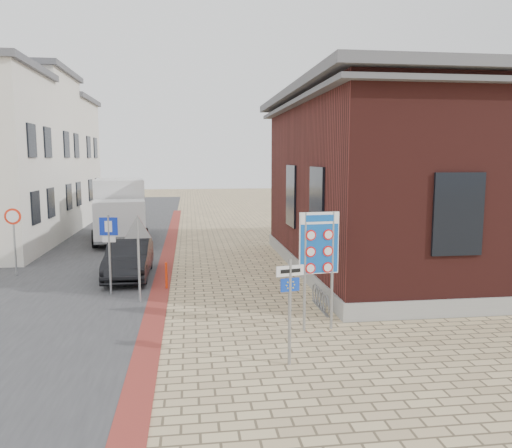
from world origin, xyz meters
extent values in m
plane|color=tan|center=(0.00, 0.00, 0.00)|extent=(120.00, 120.00, 0.00)
cube|color=#38383A|center=(-5.50, 15.00, 0.01)|extent=(7.00, 60.00, 0.02)
cube|color=maroon|center=(-2.00, 10.00, 0.01)|extent=(0.60, 40.00, 0.02)
cube|color=gray|center=(9.00, 7.00, 0.25)|extent=(12.15, 12.15, 0.50)
cube|color=#451916|center=(9.00, 7.00, 3.50)|extent=(12.00, 12.00, 6.00)
cube|color=#525358|center=(9.00, 7.00, 6.65)|extent=(13.00, 13.00, 0.30)
cube|color=#525358|center=(9.00, 7.00, 6.25)|extent=(12.70, 12.70, 0.15)
cube|color=black|center=(2.98, 4.00, 2.80)|extent=(0.12, 1.60, 2.40)
cube|color=black|center=(2.98, 8.00, 2.80)|extent=(0.12, 1.60, 2.40)
cube|color=black|center=(6.00, 0.98, 2.80)|extent=(1.40, 0.12, 2.20)
cube|color=black|center=(-7.48, 10.80, 2.20)|extent=(0.10, 1.10, 1.40)
cube|color=black|center=(-7.48, 13.20, 2.20)|extent=(0.10, 1.10, 1.40)
cube|color=black|center=(-7.48, 10.80, 5.00)|extent=(0.10, 1.10, 1.40)
cube|color=black|center=(-7.48, 13.20, 5.00)|extent=(0.10, 1.10, 1.40)
cube|color=silver|center=(-11.00, 18.00, 4.40)|extent=(7.00, 6.00, 8.80)
cube|color=#525358|center=(-11.00, 18.00, 8.95)|extent=(7.40, 6.40, 0.30)
cube|color=black|center=(-7.48, 16.80, 2.20)|extent=(0.10, 1.10, 1.40)
cube|color=black|center=(-7.48, 19.20, 2.20)|extent=(0.10, 1.10, 1.40)
cube|color=black|center=(-7.48, 16.80, 5.00)|extent=(0.10, 1.10, 1.40)
cube|color=black|center=(-7.48, 19.20, 5.00)|extent=(0.10, 1.10, 1.40)
cube|color=silver|center=(-11.00, 24.00, 4.00)|extent=(7.00, 6.00, 8.00)
cube|color=#525358|center=(-11.00, 24.00, 8.15)|extent=(7.40, 6.40, 0.30)
cube|color=black|center=(-7.48, 22.80, 2.20)|extent=(0.10, 1.10, 1.40)
cube|color=black|center=(-7.48, 25.20, 2.20)|extent=(0.10, 1.10, 1.40)
cube|color=black|center=(-7.48, 22.80, 5.00)|extent=(0.10, 1.10, 1.40)
cube|color=black|center=(-7.48, 25.20, 5.00)|extent=(0.10, 1.10, 1.40)
torus|color=slate|center=(2.65, 1.60, 0.28)|extent=(0.04, 0.60, 0.60)
torus|color=slate|center=(2.65, 1.90, 0.28)|extent=(0.04, 0.60, 0.60)
torus|color=slate|center=(2.65, 2.20, 0.28)|extent=(0.04, 0.60, 0.60)
torus|color=slate|center=(2.65, 2.50, 0.28)|extent=(0.04, 0.60, 0.60)
torus|color=slate|center=(2.65, 2.80, 0.28)|extent=(0.04, 0.60, 0.60)
cube|color=slate|center=(2.65, 2.20, 0.02)|extent=(0.08, 1.60, 0.04)
imported|color=black|center=(-3.20, 6.88, 0.68)|extent=(1.46, 4.15, 1.37)
cube|color=slate|center=(-4.57, 15.03, 0.50)|extent=(3.05, 6.26, 0.28)
cube|color=silver|center=(-4.31, 12.93, 1.39)|extent=(2.55, 2.16, 1.78)
cube|color=black|center=(-4.21, 12.10, 1.73)|extent=(2.11, 0.33, 0.89)
cube|color=silver|center=(-4.69, 16.03, 1.95)|extent=(2.92, 4.28, 2.45)
cylinder|color=black|center=(-5.51, 13.12, 0.45)|extent=(0.38, 0.92, 0.89)
cylinder|color=black|center=(-3.19, 13.40, 0.45)|extent=(0.38, 0.92, 0.89)
cylinder|color=black|center=(-5.94, 16.66, 0.45)|extent=(0.38, 0.92, 0.89)
cylinder|color=black|center=(-3.62, 16.94, 0.45)|extent=(0.38, 0.92, 0.89)
cylinder|color=gray|center=(1.77, 0.46, 1.49)|extent=(0.07, 0.07, 2.97)
cylinder|color=gray|center=(2.48, 0.54, 1.49)|extent=(0.07, 0.07, 2.97)
cube|color=white|center=(2.13, 0.50, 2.20)|extent=(1.01, 0.15, 1.53)
cube|color=#0E51AD|center=(2.13, 0.50, 2.20)|extent=(0.97, 0.15, 1.49)
cube|color=white|center=(2.13, 0.50, 2.82)|extent=(0.97, 0.15, 0.29)
cylinder|color=gray|center=(1.00, -1.50, 1.12)|extent=(0.07, 0.07, 2.24)
cube|color=white|center=(1.00, -1.50, 1.99)|extent=(0.60, 0.18, 0.21)
cube|color=#0F38B7|center=(1.00, -1.50, 1.70)|extent=(0.41, 0.13, 0.27)
cylinder|color=gray|center=(-3.50, 4.50, 1.26)|extent=(0.07, 0.07, 2.53)
cube|color=#0F2CBF|center=(-3.50, 4.50, 2.18)|extent=(0.56, 0.09, 0.56)
cube|color=white|center=(-3.50, 4.50, 1.77)|extent=(0.41, 0.08, 0.18)
cylinder|color=gray|center=(-2.52, 3.50, 1.25)|extent=(0.07, 0.07, 2.49)
cylinder|color=gray|center=(-7.31, 7.54, 1.24)|extent=(0.07, 0.07, 2.48)
cylinder|color=red|center=(-7.31, 7.54, 2.20)|extent=(0.59, 0.04, 0.59)
cylinder|color=red|center=(-1.80, 5.00, 0.45)|extent=(0.11, 0.11, 0.89)
camera|label=1|loc=(-1.00, -11.24, 4.25)|focal=35.00mm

